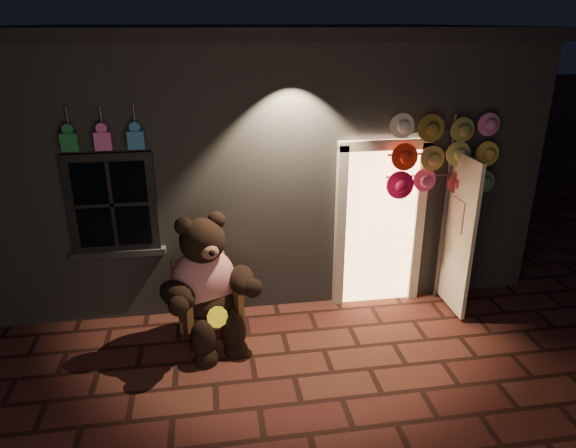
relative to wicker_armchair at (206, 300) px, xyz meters
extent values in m
plane|color=#542920|center=(0.90, -0.93, -0.48)|extent=(60.00, 60.00, 0.00)
cube|color=slate|center=(0.90, 3.07, 1.17)|extent=(7.00, 5.00, 3.30)
cube|color=black|center=(0.90, 3.07, 2.90)|extent=(7.30, 5.30, 0.16)
cube|color=black|center=(-1.00, 0.53, 1.07)|extent=(1.00, 0.10, 1.20)
cube|color=black|center=(-1.00, 0.50, 1.07)|extent=(0.82, 0.06, 1.02)
cube|color=slate|center=(-1.00, 0.53, 0.44)|extent=(1.10, 0.14, 0.08)
cube|color=#E8AD68|center=(2.25, 0.55, 0.57)|extent=(0.92, 0.10, 2.10)
cube|color=beige|center=(1.73, 0.51, 0.57)|extent=(0.12, 0.12, 2.20)
cube|color=beige|center=(2.77, 0.51, 0.57)|extent=(0.12, 0.12, 2.20)
cube|color=beige|center=(2.25, 0.51, 1.65)|extent=(1.16, 0.12, 0.12)
cube|color=beige|center=(3.15, 0.17, 0.57)|extent=(0.05, 0.80, 2.00)
cube|color=#23823B|center=(-1.35, 0.45, 1.82)|extent=(0.18, 0.07, 0.20)
cylinder|color=#59595E|center=(-1.35, 0.51, 2.07)|extent=(0.02, 0.02, 0.25)
cube|color=#EE62BB|center=(-1.00, 0.45, 1.82)|extent=(0.18, 0.07, 0.20)
cylinder|color=#59595E|center=(-1.00, 0.51, 2.07)|extent=(0.02, 0.02, 0.25)
cube|color=teal|center=(-0.65, 0.45, 1.82)|extent=(0.18, 0.07, 0.20)
cylinder|color=#59595E|center=(-0.65, 0.51, 2.07)|extent=(0.02, 0.02, 0.25)
cube|color=olive|center=(0.03, -0.07, -0.15)|extent=(0.79, 0.76, 0.09)
cube|color=olive|center=(-0.06, 0.18, 0.17)|extent=(0.62, 0.27, 0.63)
cube|color=olive|center=(-0.25, -0.19, 0.03)|extent=(0.24, 0.54, 0.36)
cube|color=olive|center=(0.31, 0.00, 0.03)|extent=(0.24, 0.54, 0.36)
cylinder|color=olive|center=(-0.15, -0.40, -0.34)|extent=(0.05, 0.05, 0.29)
cylinder|color=olive|center=(0.36, -0.23, -0.34)|extent=(0.05, 0.05, 0.29)
cylinder|color=olive|center=(-0.31, 0.08, -0.34)|extent=(0.05, 0.05, 0.29)
cylinder|color=olive|center=(0.20, 0.25, -0.34)|extent=(0.05, 0.05, 0.29)
ellipsoid|color=red|center=(-0.01, -0.01, 0.26)|extent=(0.91, 0.81, 0.79)
ellipsoid|color=black|center=(0.02, -0.10, 0.03)|extent=(0.76, 0.70, 0.37)
sphere|color=black|center=(0.01, -0.07, 0.78)|extent=(0.65, 0.65, 0.51)
sphere|color=black|center=(-0.18, -0.10, 0.98)|extent=(0.20, 0.20, 0.20)
sphere|color=black|center=(0.18, 0.02, 0.98)|extent=(0.20, 0.20, 0.20)
ellipsoid|color=brown|center=(0.08, -0.29, 0.74)|extent=(0.23, 0.20, 0.16)
ellipsoid|color=black|center=(-0.29, -0.37, 0.30)|extent=(0.55, 0.58, 0.29)
ellipsoid|color=black|center=(0.42, -0.12, 0.30)|extent=(0.30, 0.52, 0.29)
ellipsoid|color=black|center=(-0.04, -0.47, -0.24)|extent=(0.29, 0.29, 0.49)
ellipsoid|color=black|center=(0.29, -0.36, -0.24)|extent=(0.29, 0.29, 0.49)
sphere|color=black|center=(-0.02, -0.53, -0.44)|extent=(0.27, 0.27, 0.27)
sphere|color=black|center=(0.31, -0.42, -0.44)|extent=(0.27, 0.27, 0.27)
cylinder|color=yellow|center=(0.12, -0.41, 0.01)|extent=(0.26, 0.17, 0.23)
cylinder|color=#59595E|center=(3.08, 0.45, 0.76)|extent=(0.04, 0.04, 2.48)
cylinder|color=#59595E|center=(2.81, 0.43, 1.81)|extent=(1.10, 0.03, 0.03)
cylinder|color=#59595E|center=(2.81, 0.43, 1.54)|extent=(1.10, 0.03, 0.03)
cylinder|color=#59595E|center=(2.81, 0.43, 1.26)|extent=(1.10, 0.03, 0.03)
cylinder|color=#F8EECB|center=(2.40, 0.37, 1.86)|extent=(0.31, 0.11, 0.32)
cylinder|color=olive|center=(2.77, 0.34, 1.86)|extent=(0.31, 0.11, 0.32)
cylinder|color=olive|center=(3.13, 0.31, 1.86)|extent=(0.31, 0.11, 0.32)
cylinder|color=pink|center=(3.50, 0.37, 1.86)|extent=(0.31, 0.11, 0.32)
cylinder|color=#FC2C15|center=(2.40, 0.34, 1.54)|extent=(0.31, 0.11, 0.32)
cylinder|color=tan|center=(2.77, 0.31, 1.54)|extent=(0.31, 0.11, 0.32)
cylinder|color=tan|center=(3.13, 0.37, 1.54)|extent=(0.31, 0.11, 0.32)
cylinder|color=yellow|center=(3.50, 0.34, 1.54)|extent=(0.31, 0.11, 0.32)
cylinder|color=#BC0C40|center=(2.40, 0.31, 1.22)|extent=(0.31, 0.11, 0.32)
cylinder|color=#E14F8F|center=(2.77, 0.37, 1.22)|extent=(0.31, 0.11, 0.32)
cylinder|color=#BD3E40|center=(3.13, 0.34, 1.22)|extent=(0.31, 0.11, 0.32)
cylinder|color=#5A9058|center=(3.50, 0.31, 1.22)|extent=(0.31, 0.11, 0.32)
camera|label=1|loc=(0.14, -5.34, 3.04)|focal=32.00mm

